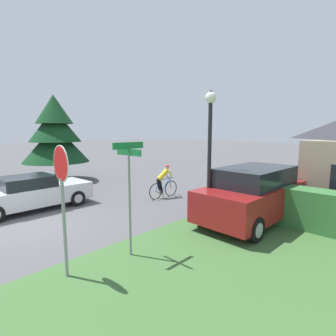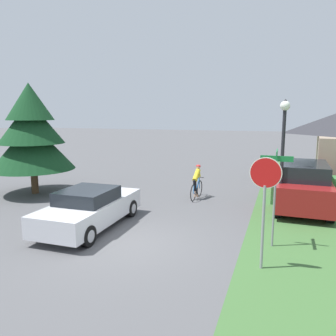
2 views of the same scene
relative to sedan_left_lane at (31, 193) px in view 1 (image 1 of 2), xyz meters
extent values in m
plane|color=#515154|center=(1.77, -0.86, -0.66)|extent=(140.00, 140.00, 0.00)
cube|color=silver|center=(0.00, 0.03, -0.07)|extent=(1.88, 4.47, 0.69)
cube|color=black|center=(0.00, -0.12, 0.49)|extent=(1.63, 1.89, 0.44)
cylinder|color=black|center=(-0.81, 1.53, -0.34)|extent=(0.31, 0.64, 0.64)
cylinder|color=#ADADB2|center=(-0.81, 1.53, -0.34)|extent=(0.32, 0.37, 0.37)
cylinder|color=black|center=(0.77, 1.55, -0.34)|extent=(0.31, 0.64, 0.64)
cylinder|color=#ADADB2|center=(0.77, 1.55, -0.34)|extent=(0.32, 0.37, 0.37)
torus|color=black|center=(2.46, 4.56, -0.30)|extent=(0.09, 0.77, 0.77)
torus|color=black|center=(2.52, 5.52, -0.30)|extent=(0.09, 0.77, 0.77)
cylinder|color=#1E66B2|center=(2.47, 4.80, -0.12)|extent=(0.05, 0.17, 0.62)
cylinder|color=#1E66B2|center=(2.49, 5.15, -0.08)|extent=(0.07, 0.60, 0.70)
cylinder|color=#1E66B2|center=(2.49, 5.09, 0.22)|extent=(0.08, 0.71, 0.10)
cylinder|color=#1E66B2|center=(2.47, 4.71, -0.36)|extent=(0.06, 0.32, 0.16)
cylinder|color=#1E66B2|center=(2.46, 4.65, -0.05)|extent=(0.04, 0.20, 0.50)
cylinder|color=#1E66B2|center=(2.51, 5.48, -0.02)|extent=(0.04, 0.11, 0.56)
cylinder|color=black|center=(2.51, 5.44, 0.26)|extent=(0.44, 0.05, 0.02)
ellipsoid|color=black|center=(2.47, 4.73, 0.21)|extent=(0.09, 0.20, 0.05)
cylinder|color=black|center=(2.47, 4.72, 0.00)|extent=(0.12, 0.25, 0.52)
cylinder|color=black|center=(2.47, 4.88, -0.08)|extent=(0.12, 0.25, 0.68)
cylinder|color=tan|center=(2.48, 4.79, -0.39)|extent=(0.08, 0.08, 0.30)
cylinder|color=tan|center=(2.53, 4.95, -0.49)|extent=(0.17, 0.08, 0.21)
cylinder|color=yellow|center=(2.48, 5.00, 0.44)|extent=(0.26, 0.67, 0.56)
cylinder|color=yellow|center=(2.51, 5.21, 0.44)|extent=(0.08, 0.24, 0.35)
cylinder|color=yellow|center=(2.51, 5.49, 0.44)|extent=(0.08, 0.24, 0.35)
sphere|color=tan|center=(2.50, 5.26, 0.78)|extent=(0.19, 0.19, 0.19)
ellipsoid|color=red|center=(2.50, 5.26, 0.83)|extent=(0.22, 0.18, 0.12)
cube|color=maroon|center=(7.03, 4.80, 0.12)|extent=(2.13, 4.52, 1.00)
cube|color=black|center=(7.04, 4.96, 0.93)|extent=(1.85, 2.99, 0.61)
cylinder|color=black|center=(6.18, 6.34, -0.29)|extent=(0.30, 0.75, 0.74)
cylinder|color=#ADADB2|center=(6.18, 6.34, -0.29)|extent=(0.31, 0.44, 0.43)
cylinder|color=black|center=(7.97, 6.30, -0.29)|extent=(0.30, 0.75, 0.74)
cylinder|color=#ADADB2|center=(7.97, 6.30, -0.29)|extent=(0.31, 0.44, 0.43)
cylinder|color=black|center=(6.10, 3.31, -0.29)|extent=(0.30, 0.75, 0.74)
cylinder|color=#ADADB2|center=(6.10, 3.31, -0.29)|extent=(0.31, 0.44, 0.43)
cylinder|color=black|center=(7.89, 3.26, -0.29)|extent=(0.30, 0.75, 0.74)
cylinder|color=#ADADB2|center=(7.89, 3.26, -0.29)|extent=(0.31, 0.44, 0.43)
cylinder|color=gray|center=(5.78, -1.25, 0.42)|extent=(0.07, 0.07, 2.16)
cylinder|color=red|center=(5.78, -1.25, 1.80)|extent=(0.72, 0.07, 0.72)
cylinder|color=silver|center=(5.78, -1.25, 1.80)|extent=(0.77, 0.06, 0.77)
cylinder|color=black|center=(6.15, 3.47, 1.34)|extent=(0.13, 0.13, 4.01)
sphere|color=white|center=(6.15, 3.47, 3.51)|extent=(0.36, 0.36, 0.36)
cone|color=black|center=(6.15, 3.47, 3.69)|extent=(0.22, 0.22, 0.14)
cylinder|color=gray|center=(6.00, 0.32, 0.62)|extent=(0.06, 0.06, 2.56)
cube|color=#197238|center=(6.00, 0.32, 1.96)|extent=(0.90, 0.03, 0.16)
cube|color=#197238|center=(6.00, 0.32, 2.12)|extent=(0.03, 0.90, 0.16)
cylinder|color=#4C3823|center=(-5.30, 3.37, -0.06)|extent=(0.34, 0.34, 1.21)
cone|color=#143D1E|center=(-5.30, 3.37, 1.70)|extent=(3.95, 3.95, 2.30)
cone|color=#143D1E|center=(-5.30, 3.37, 2.82)|extent=(3.08, 3.08, 2.02)
cone|color=#143D1E|center=(-5.30, 3.37, 3.80)|extent=(2.21, 2.21, 1.75)
camera|label=1|loc=(11.04, -3.56, 2.46)|focal=28.00mm
camera|label=2|loc=(6.12, -9.37, 3.20)|focal=35.00mm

